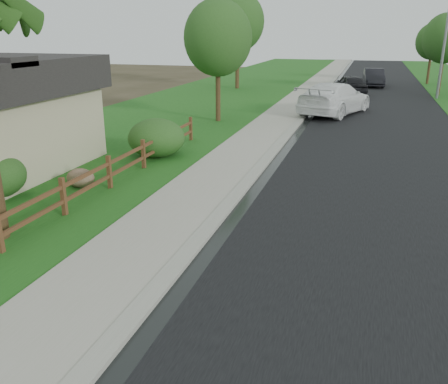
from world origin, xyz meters
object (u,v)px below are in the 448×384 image
(dark_car_mid, at_px, (350,84))
(streetlight, at_px, (445,22))
(ranch_fence, at_px, (88,182))
(white_suv, at_px, (334,98))

(dark_car_mid, distance_m, streetlight, 7.64)
(ranch_fence, bearing_deg, streetlight, 65.56)
(ranch_fence, bearing_deg, dark_car_mid, 77.58)
(white_suv, bearing_deg, dark_car_mid, -74.35)
(streetlight, bearing_deg, white_suv, -125.99)
(dark_car_mid, xyz_separation_m, streetlight, (6.07, -0.81, 4.57))
(ranch_fence, relative_size, dark_car_mid, 3.81)
(white_suv, xyz_separation_m, dark_car_mid, (0.45, 9.79, -0.17))
(streetlight, bearing_deg, dark_car_mid, 172.40)
(ranch_fence, xyz_separation_m, white_suv, (5.60, 17.69, 0.33))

